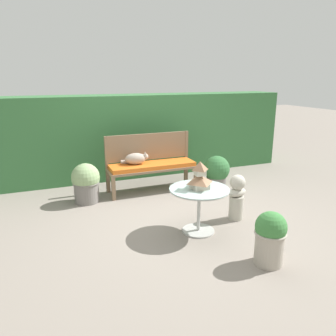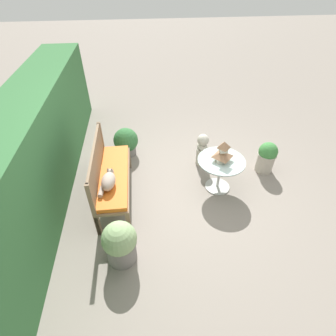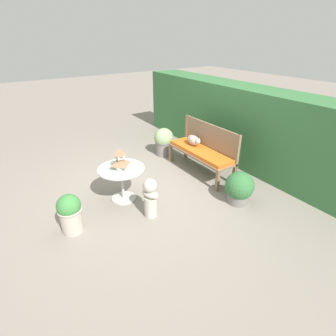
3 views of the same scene
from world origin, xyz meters
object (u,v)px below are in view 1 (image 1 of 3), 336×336
object	(u,v)px
potted_plant_bench_left	(270,237)
garden_bench	(152,167)
patio_table	(199,198)
potted_plant_patio_mid	(217,171)
potted_plant_path_edge	(86,183)
garden_bust	(237,196)
cat	(136,159)
pagoda_birdhouse	(200,177)

from	to	relation	value
potted_plant_bench_left	garden_bench	bearing A→B (deg)	98.02
patio_table	potted_plant_patio_mid	distance (m)	1.99
patio_table	potted_plant_bench_left	world-z (taller)	potted_plant_bench_left
garden_bench	potted_plant_path_edge	bearing A→B (deg)	-174.19
garden_bust	potted_plant_bench_left	world-z (taller)	garden_bust
cat	potted_plant_path_edge	distance (m)	0.95
cat	patio_table	world-z (taller)	cat
potted_plant_path_edge	garden_bust	bearing A→B (deg)	-37.96
patio_table	potted_plant_bench_left	bearing A→B (deg)	-69.98
potted_plant_patio_mid	garden_bust	bearing A→B (deg)	-109.37
potted_plant_bench_left	potted_plant_patio_mid	distance (m)	2.69
potted_plant_path_edge	pagoda_birdhouse	bearing A→B (deg)	-53.45
garden_bench	pagoda_birdhouse	xyz separation A→B (m)	(0.03, -1.74, 0.32)
potted_plant_bench_left	potted_plant_path_edge	size ratio (longest dim) A/B	0.94
pagoda_birdhouse	potted_plant_patio_mid	distance (m)	2.03
cat	patio_table	distance (m)	1.82
pagoda_birdhouse	potted_plant_bench_left	world-z (taller)	pagoda_birdhouse
garden_bust	potted_plant_path_edge	size ratio (longest dim) A/B	1.02
patio_table	pagoda_birdhouse	bearing A→B (deg)	0.00
pagoda_birdhouse	potted_plant_bench_left	distance (m)	1.12
garden_bench	cat	distance (m)	0.34
pagoda_birdhouse	patio_table	bearing A→B (deg)	0.00
potted_plant_path_edge	potted_plant_patio_mid	bearing A→B (deg)	-0.95
cat	pagoda_birdhouse	xyz separation A→B (m)	(0.31, -1.79, 0.15)
garden_bust	potted_plant_path_edge	xyz separation A→B (m)	(-1.88, 1.47, -0.02)
garden_bench	pagoda_birdhouse	distance (m)	1.77
pagoda_birdhouse	potted_plant_path_edge	bearing A→B (deg)	126.55
pagoda_birdhouse	cat	bearing A→B (deg)	99.96
cat	potted_plant_bench_left	xyz separation A→B (m)	(0.67, -2.76, -0.29)
potted_plant_bench_left	potted_plant_patio_mid	world-z (taller)	potted_plant_bench_left
patio_table	cat	bearing A→B (deg)	99.96
garden_bench	potted_plant_patio_mid	world-z (taller)	potted_plant_patio_mid
pagoda_birdhouse	potted_plant_patio_mid	xyz separation A→B (m)	(1.18, 1.58, -0.48)
garden_bench	garden_bust	world-z (taller)	garden_bust
patio_table	potted_plant_path_edge	bearing A→B (deg)	126.55
garden_bust	patio_table	bearing A→B (deg)	177.01
potted_plant_path_edge	potted_plant_patio_mid	world-z (taller)	potted_plant_path_edge
patio_table	garden_bust	xyz separation A→B (m)	(0.68, 0.15, -0.13)
garden_bench	patio_table	bearing A→B (deg)	-89.08
garden_bust	potted_plant_path_edge	distance (m)	2.39
garden_bust	potted_plant_bench_left	bearing A→B (deg)	-121.85
patio_table	potted_plant_patio_mid	bearing A→B (deg)	53.27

